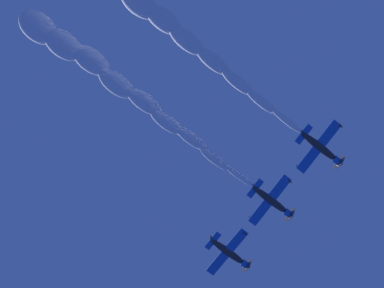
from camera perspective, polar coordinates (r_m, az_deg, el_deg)
airplane_lead at (r=90.55m, az=4.29°, el=-12.28°), size 9.05×10.09×3.13m
airplane_left_wingman at (r=86.43m, az=9.11°, el=-6.47°), size 9.06×10.00×3.17m
airplane_right_wingman at (r=84.71m, az=14.49°, el=-0.45°), size 9.06×10.00×3.25m
smoke_trail_left_wingman at (r=82.49m, az=-10.76°, el=8.40°), size 46.13×14.65×5.74m
smoke_trail_right_wingman at (r=80.72m, az=-5.51°, el=15.46°), size 46.30×13.90×6.25m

